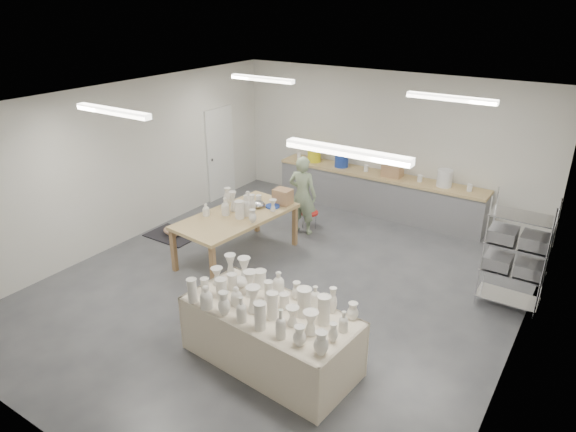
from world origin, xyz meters
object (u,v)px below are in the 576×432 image
Objects in this scene: drying_table at (270,332)px; work_table at (242,213)px; potter at (303,195)px; red_stool at (309,213)px.

drying_table is 3.07m from work_table.
potter reaches higher than work_table.
drying_table is at bearing -65.73° from red_stool.
potter is (0.38, 1.43, -0.05)m from work_table.
drying_table is 6.10× the size of red_stool.
work_table is 6.11× the size of red_stool.
potter is 4.13× the size of red_stool.
red_stool is (-1.75, 3.88, -0.14)m from drying_table.
drying_table is at bearing 108.17° from potter.
work_table is at bearing 139.35° from drying_table.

